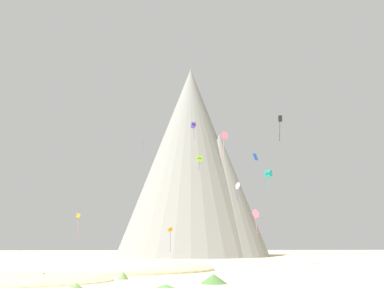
# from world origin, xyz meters

# --- Properties ---
(dune_foreground_left) EXTENTS (29.82, 21.31, 3.70)m
(dune_foreground_left) POSITION_xyz_m (-9.96, 27.42, 0.00)
(dune_foreground_left) COLOR #CCBA8E
(dune_foreground_left) RESTS_ON ground_plane
(dune_foreground_right) EXTENTS (22.31, 14.57, 1.83)m
(dune_foreground_right) POSITION_xyz_m (-20.35, 13.19, 0.00)
(dune_foreground_right) COLOR #C6B284
(dune_foreground_right) RESTS_ON ground_plane
(bush_near_left) EXTENTS (2.63, 2.63, 0.71)m
(bush_near_left) POSITION_xyz_m (-12.02, 5.12, 0.36)
(bush_near_left) COLOR #668C4C
(bush_near_left) RESTS_ON ground_plane
(bush_scatter_east) EXTENTS (3.76, 3.76, 0.49)m
(bush_scatter_east) POSITION_xyz_m (-4.43, 5.56, 0.25)
(bush_scatter_east) COLOR #568442
(bush_scatter_east) RESTS_ON ground_plane
(bush_mid_center) EXTENTS (2.91, 2.91, 0.93)m
(bush_mid_center) POSITION_xyz_m (0.51, 10.53, 0.46)
(bush_mid_center) COLOR #477238
(bush_mid_center) RESTS_ON ground_plane
(bush_low_patch) EXTENTS (1.61, 1.61, 0.82)m
(bush_low_patch) POSITION_xyz_m (-9.19, 15.65, 0.41)
(bush_low_patch) COLOR #668C4C
(bush_low_patch) RESTS_ON ground_plane
(bush_far_right) EXTENTS (1.26, 1.26, 1.04)m
(bush_far_right) POSITION_xyz_m (-17.10, 12.65, 0.52)
(bush_far_right) COLOR #386633
(bush_far_right) RESTS_ON ground_plane
(rock_massif) EXTENTS (64.79, 64.79, 67.80)m
(rock_massif) POSITION_xyz_m (5.96, 92.62, 31.38)
(rock_massif) COLOR gray
(rock_massif) RESTS_ON ground_plane
(kite_white_mid) EXTENTS (1.12, 1.62, 3.86)m
(kite_white_mid) POSITION_xyz_m (11.23, 48.66, 16.17)
(kite_white_mid) COLOR white
(kite_black_high) EXTENTS (0.88, 0.57, 5.37)m
(kite_black_high) POSITION_xyz_m (17.91, 37.09, 27.07)
(kite_black_high) COLOR black
(kite_rainbow_low) EXTENTS (1.75, 2.08, 5.71)m
(kite_rainbow_low) POSITION_xyz_m (15.19, 48.66, 10.13)
(kite_rainbow_low) COLOR #E5668C
(kite_yellow_low) EXTENTS (0.82, 0.82, 4.64)m
(kite_yellow_low) POSITION_xyz_m (-23.91, 54.91, 9.22)
(kite_yellow_low) COLOR yellow
(kite_violet_high) EXTENTS (0.48, 1.20, 3.94)m
(kite_violet_high) POSITION_xyz_m (-10.46, 59.78, 28.67)
(kite_violet_high) COLOR purple
(kite_blue_mid) EXTENTS (1.14, 0.83, 1.41)m
(kite_blue_mid) POSITION_xyz_m (11.18, 31.94, 18.66)
(kite_blue_mid) COLOR blue
(kite_teal_mid) EXTENTS (1.75, 1.75, 3.92)m
(kite_teal_mid) POSITION_xyz_m (16.34, 41.78, 17.64)
(kite_teal_mid) COLOR teal
(kite_orange_low) EXTENTS (1.05, 1.00, 4.97)m
(kite_orange_low) POSITION_xyz_m (-3.41, 46.97, 6.57)
(kite_orange_low) COLOR orange
(kite_indigo_high) EXTENTS (1.14, 1.19, 3.86)m
(kite_indigo_high) POSITION_xyz_m (1.37, 46.56, 29.25)
(kite_indigo_high) COLOR #5138B2
(kite_pink_mid) EXTENTS (1.46, 0.75, 4.73)m
(kite_pink_mid) POSITION_xyz_m (6.01, 33.56, 22.93)
(kite_pink_mid) COLOR pink
(kite_lime_mid) EXTENTS (1.03, 1.06, 2.76)m
(kite_lime_mid) POSITION_xyz_m (1.63, 35.96, 19.11)
(kite_lime_mid) COLOR #8CD133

